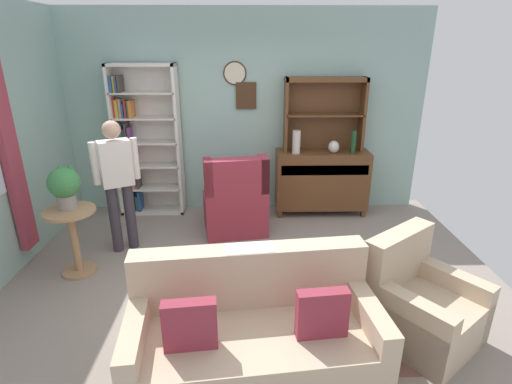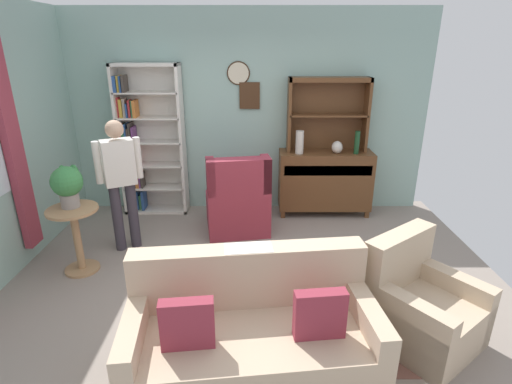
# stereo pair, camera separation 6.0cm
# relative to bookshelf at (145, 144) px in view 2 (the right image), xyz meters

# --- Properties ---
(ground_plane) EXTENTS (5.40, 4.60, 0.02)m
(ground_plane) POSITION_rel_bookshelf_xyz_m (1.45, -1.94, -1.03)
(ground_plane) COLOR gray
(wall_back) EXTENTS (5.00, 0.09, 2.80)m
(wall_back) POSITION_rel_bookshelf_xyz_m (1.45, 0.19, 0.39)
(wall_back) COLOR #93B7AD
(wall_back) RESTS_ON ground_plane
(area_rug) EXTENTS (2.26, 1.87, 0.01)m
(area_rug) POSITION_rel_bookshelf_xyz_m (1.65, -2.24, -1.01)
(area_rug) COLOR brown
(area_rug) RESTS_ON ground_plane
(bookshelf) EXTENTS (0.90, 0.30, 2.10)m
(bookshelf) POSITION_rel_bookshelf_xyz_m (0.00, 0.00, 0.00)
(bookshelf) COLOR silver
(bookshelf) RESTS_ON ground_plane
(sideboard) EXTENTS (1.30, 0.45, 0.92)m
(sideboard) POSITION_rel_bookshelf_xyz_m (2.53, -0.09, -0.51)
(sideboard) COLOR brown
(sideboard) RESTS_ON ground_plane
(sideboard_hutch) EXTENTS (1.10, 0.26, 1.00)m
(sideboard_hutch) POSITION_rel_bookshelf_xyz_m (2.53, 0.02, 0.54)
(sideboard_hutch) COLOR brown
(sideboard_hutch) RESTS_ON sideboard
(vase_tall) EXTENTS (0.11, 0.11, 0.32)m
(vase_tall) POSITION_rel_bookshelf_xyz_m (2.14, -0.17, 0.06)
(vase_tall) COLOR beige
(vase_tall) RESTS_ON sideboard
(vase_round) EXTENTS (0.15, 0.15, 0.17)m
(vase_round) POSITION_rel_bookshelf_xyz_m (2.66, -0.15, -0.01)
(vase_round) COLOR beige
(vase_round) RESTS_ON sideboard
(bottle_wine) EXTENTS (0.07, 0.07, 0.31)m
(bottle_wine) POSITION_rel_bookshelf_xyz_m (2.92, -0.17, 0.06)
(bottle_wine) COLOR #194223
(bottle_wine) RESTS_ON sideboard
(couch_floral) EXTENTS (1.88, 1.04, 0.90)m
(couch_floral) POSITION_rel_bookshelf_xyz_m (1.51, -3.07, -0.71)
(couch_floral) COLOR #C6AD8E
(couch_floral) RESTS_ON ground_plane
(armchair_floral) EXTENTS (1.07, 1.07, 0.88)m
(armchair_floral) POSITION_rel_bookshelf_xyz_m (2.90, -2.71, -0.73)
(armchair_floral) COLOR #C6AD8E
(armchair_floral) RESTS_ON ground_plane
(wingback_chair) EXTENTS (0.90, 0.92, 1.05)m
(wingback_chair) POSITION_rel_bookshelf_xyz_m (1.30, -0.68, -0.63)
(wingback_chair) COLOR maroon
(wingback_chair) RESTS_ON ground_plane
(plant_stand) EXTENTS (0.52, 0.52, 0.73)m
(plant_stand) POSITION_rel_bookshelf_xyz_m (-0.37, -1.66, -0.57)
(plant_stand) COLOR #A87F56
(plant_stand) RESTS_ON ground_plane
(potted_plant_large) EXTENTS (0.32, 0.32, 0.44)m
(potted_plant_large) POSITION_rel_bookshelf_xyz_m (-0.40, -1.61, -0.03)
(potted_plant_large) COLOR gray
(potted_plant_large) RESTS_ON plant_stand
(person_reading) EXTENTS (0.50, 0.34, 1.56)m
(person_reading) POSITION_rel_bookshelf_xyz_m (-0.01, -1.14, -0.11)
(person_reading) COLOR #38333D
(person_reading) RESTS_ON ground_plane
(coffee_table) EXTENTS (0.80, 0.50, 0.42)m
(coffee_table) POSITION_rel_bookshelf_xyz_m (1.49, -2.25, -0.66)
(coffee_table) COLOR brown
(coffee_table) RESTS_ON ground_plane
(book_stack) EXTENTS (0.17, 0.12, 0.05)m
(book_stack) POSITION_rel_bookshelf_xyz_m (1.43, -2.32, -0.57)
(book_stack) COLOR #3F3833
(book_stack) RESTS_ON coffee_table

